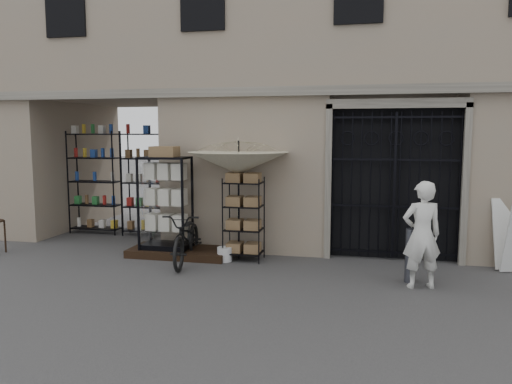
% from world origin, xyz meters
% --- Properties ---
extents(ground, '(80.00, 80.00, 0.00)m').
position_xyz_m(ground, '(0.00, 0.00, 0.00)').
color(ground, black).
rests_on(ground, ground).
extents(main_building, '(14.00, 4.00, 9.00)m').
position_xyz_m(main_building, '(0.00, 4.00, 4.50)').
color(main_building, gray).
rests_on(main_building, ground).
extents(shop_recess, '(3.00, 1.70, 3.00)m').
position_xyz_m(shop_recess, '(-4.50, 2.80, 1.50)').
color(shop_recess, black).
rests_on(shop_recess, ground).
extents(shop_shelving, '(2.70, 0.50, 2.50)m').
position_xyz_m(shop_shelving, '(-4.55, 3.30, 1.25)').
color(shop_shelving, black).
rests_on(shop_shelving, ground).
extents(iron_gate, '(2.50, 0.21, 3.00)m').
position_xyz_m(iron_gate, '(1.75, 2.28, 1.50)').
color(iron_gate, black).
rests_on(iron_gate, ground).
extents(step_platform, '(2.00, 0.90, 0.15)m').
position_xyz_m(step_platform, '(-2.40, 1.55, 0.07)').
color(step_platform, black).
rests_on(step_platform, ground).
extents(display_cabinet, '(1.02, 0.76, 1.99)m').
position_xyz_m(display_cabinet, '(-2.67, 1.50, 0.98)').
color(display_cabinet, black).
rests_on(display_cabinet, step_platform).
extents(wire_rack, '(0.85, 0.75, 1.61)m').
position_xyz_m(wire_rack, '(-1.07, 1.51, 0.79)').
color(wire_rack, black).
rests_on(wire_rack, ground).
extents(market_umbrella, '(2.16, 2.18, 2.77)m').
position_xyz_m(market_umbrella, '(-1.19, 1.60, 1.99)').
color(market_umbrella, black).
rests_on(market_umbrella, ground).
extents(white_bucket, '(0.37, 0.37, 0.27)m').
position_xyz_m(white_bucket, '(-1.41, 1.34, 0.14)').
color(white_bucket, silver).
rests_on(white_bucket, ground).
extents(bicycle, '(0.78, 1.07, 1.89)m').
position_xyz_m(bicycle, '(-2.06, 1.06, 0.00)').
color(bicycle, black).
rests_on(bicycle, ground).
extents(steel_bollard, '(0.17, 0.17, 0.90)m').
position_xyz_m(steel_bollard, '(1.96, 0.69, 0.45)').
color(steel_bollard, '#4A4C56').
rests_on(steel_bollard, ground).
extents(shopkeeper, '(1.08, 1.82, 0.41)m').
position_xyz_m(shopkeeper, '(2.10, 0.43, 0.00)').
color(shopkeeper, silver).
rests_on(shopkeeper, ground).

